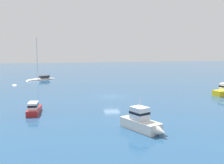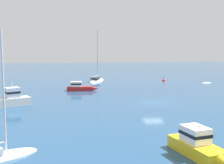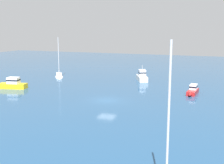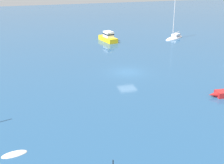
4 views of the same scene
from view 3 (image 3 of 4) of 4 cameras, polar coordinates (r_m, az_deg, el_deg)
name	(u,v)px [view 3 (image 3 of 4)]	position (r m, az deg, el deg)	size (l,w,h in m)	color
ground_plane	(107,100)	(42.85, -1.05, -3.64)	(160.00, 160.00, 0.00)	navy
powerboat	(142,76)	(59.58, 5.86, 1.08)	(3.66, 5.65, 3.19)	silver
launch	(12,84)	(54.42, -19.11, -0.39)	(6.23, 2.82, 2.08)	yellow
yacht	(59,76)	(64.73, -10.35, 1.10)	(4.56, 5.73, 9.11)	white
cabin_cruiser	(193,90)	(48.81, 15.59, -1.60)	(1.62, 5.19, 1.49)	#B21E1E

